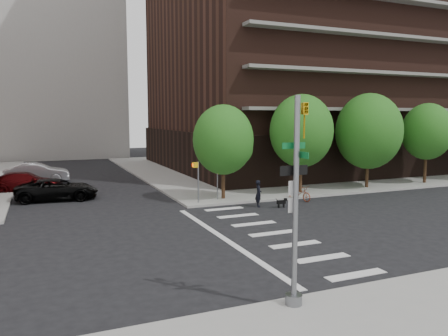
{
  "coord_description": "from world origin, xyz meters",
  "views": [
    {
      "loc": [
        -7.05,
        -17.86,
        5.56
      ],
      "look_at": [
        3.0,
        6.0,
        2.5
      ],
      "focal_mm": 35.0,
      "sensor_mm": 36.0,
      "label": 1
    }
  ],
  "objects_px": {
    "parked_car_black": "(57,189)",
    "parked_car_silver": "(37,173)",
    "traffic_signal": "(296,218)",
    "scooter": "(300,193)",
    "dog_walker": "(258,194)",
    "parked_car_maroon": "(26,182)"
  },
  "relations": [
    {
      "from": "traffic_signal",
      "to": "parked_car_maroon",
      "type": "distance_m",
      "value": 26.11
    },
    {
      "from": "parked_car_black",
      "to": "parked_car_silver",
      "type": "bearing_deg",
      "value": 13.51
    },
    {
      "from": "parked_car_silver",
      "to": "dog_walker",
      "type": "relative_size",
      "value": 3.07
    },
    {
      "from": "traffic_signal",
      "to": "parked_car_silver",
      "type": "bearing_deg",
      "value": 103.34
    },
    {
      "from": "traffic_signal",
      "to": "scooter",
      "type": "bearing_deg",
      "value": 56.87
    },
    {
      "from": "traffic_signal",
      "to": "dog_walker",
      "type": "relative_size",
      "value": 3.61
    },
    {
      "from": "traffic_signal",
      "to": "dog_walker",
      "type": "bearing_deg",
      "value": 66.79
    },
    {
      "from": "scooter",
      "to": "dog_walker",
      "type": "height_order",
      "value": "dog_walker"
    },
    {
      "from": "parked_car_black",
      "to": "parked_car_silver",
      "type": "distance_m",
      "value": 9.02
    },
    {
      "from": "traffic_signal",
      "to": "scooter",
      "type": "distance_m",
      "value": 16.86
    },
    {
      "from": "traffic_signal",
      "to": "scooter",
      "type": "xyz_separation_m",
      "value": [
        9.13,
        13.99,
        -2.2
      ]
    },
    {
      "from": "parked_car_maroon",
      "to": "scooter",
      "type": "bearing_deg",
      "value": -118.56
    },
    {
      "from": "traffic_signal",
      "to": "parked_car_maroon",
      "type": "bearing_deg",
      "value": 107.27
    },
    {
      "from": "parked_car_black",
      "to": "dog_walker",
      "type": "bearing_deg",
      "value": -116.52
    },
    {
      "from": "parked_car_maroon",
      "to": "dog_walker",
      "type": "bearing_deg",
      "value": -126.52
    },
    {
      "from": "dog_walker",
      "to": "parked_car_silver",
      "type": "bearing_deg",
      "value": 55.52
    },
    {
      "from": "dog_walker",
      "to": "scooter",
      "type": "bearing_deg",
      "value": -61.13
    },
    {
      "from": "parked_car_maroon",
      "to": "parked_car_silver",
      "type": "relative_size",
      "value": 0.99
    },
    {
      "from": "parked_car_silver",
      "to": "traffic_signal",
      "type": "bearing_deg",
      "value": -163.98
    },
    {
      "from": "parked_car_maroon",
      "to": "dog_walker",
      "type": "distance_m",
      "value": 17.73
    },
    {
      "from": "traffic_signal",
      "to": "scooter",
      "type": "relative_size",
      "value": 3.16
    },
    {
      "from": "traffic_signal",
      "to": "parked_car_silver",
      "type": "distance_m",
      "value": 30.21
    }
  ]
}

